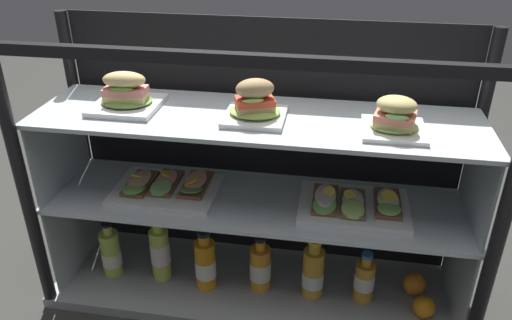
# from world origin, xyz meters

# --- Properties ---
(ground_plane) EXTENTS (6.00, 6.00, 0.02)m
(ground_plane) POSITION_xyz_m (0.00, 0.00, -0.01)
(ground_plane) COLOR #31312D
(ground_plane) RESTS_ON ground
(case_base_deck) EXTENTS (1.40, 0.42, 0.04)m
(case_base_deck) POSITION_xyz_m (0.00, 0.00, 0.02)
(case_base_deck) COLOR #9A9E9F
(case_base_deck) RESTS_ON ground
(case_frame) EXTENTS (1.40, 0.42, 0.92)m
(case_frame) POSITION_xyz_m (0.00, 0.10, 0.51)
(case_frame) COLOR black
(case_frame) RESTS_ON ground
(riser_lower_tier) EXTENTS (1.32, 0.34, 0.33)m
(riser_lower_tier) POSITION_xyz_m (0.00, 0.00, 0.20)
(riser_lower_tier) COLOR silver
(riser_lower_tier) RESTS_ON case_base_deck
(shelf_lower_glass) EXTENTS (1.34, 0.36, 0.01)m
(shelf_lower_glass) POSITION_xyz_m (0.00, 0.00, 0.37)
(shelf_lower_glass) COLOR silver
(shelf_lower_glass) RESTS_ON riser_lower_tier
(riser_upper_tier) EXTENTS (1.32, 0.34, 0.28)m
(riser_upper_tier) POSITION_xyz_m (0.00, 0.00, 0.52)
(riser_upper_tier) COLOR silver
(riser_upper_tier) RESTS_ON shelf_lower_glass
(shelf_upper_glass) EXTENTS (1.34, 0.36, 0.01)m
(shelf_upper_glass) POSITION_xyz_m (0.00, 0.00, 0.66)
(shelf_upper_glass) COLOR silver
(shelf_upper_glass) RESTS_ON riser_upper_tier
(plated_roll_sandwich_near_right_corner) EXTENTS (0.20, 0.20, 0.12)m
(plated_roll_sandwich_near_right_corner) POSITION_xyz_m (-0.40, 0.00, 0.71)
(plated_roll_sandwich_near_right_corner) COLOR white
(plated_roll_sandwich_near_right_corner) RESTS_ON shelf_upper_glass
(plated_roll_sandwich_far_right) EXTENTS (0.18, 0.18, 0.12)m
(plated_roll_sandwich_far_right) POSITION_xyz_m (-0.00, -0.02, 0.72)
(plated_roll_sandwich_far_right) COLOR white
(plated_roll_sandwich_far_right) RESTS_ON shelf_upper_glass
(plated_roll_sandwich_right_of_center) EXTENTS (0.17, 0.17, 0.10)m
(plated_roll_sandwich_right_of_center) POSITION_xyz_m (0.39, -0.05, 0.71)
(plated_roll_sandwich_right_of_center) COLOR white
(plated_roll_sandwich_right_of_center) RESTS_ON shelf_upper_glass
(open_sandwich_tray_far_right) EXTENTS (0.34, 0.24, 0.06)m
(open_sandwich_tray_far_right) POSITION_xyz_m (-0.30, 0.00, 0.40)
(open_sandwich_tray_far_right) COLOR white
(open_sandwich_tray_far_right) RESTS_ON shelf_lower_glass
(open_sandwich_tray_mid_left) EXTENTS (0.34, 0.24, 0.07)m
(open_sandwich_tray_mid_left) POSITION_xyz_m (0.31, -0.00, 0.40)
(open_sandwich_tray_mid_left) COLOR white
(open_sandwich_tray_mid_left) RESTS_ON shelf_lower_glass
(juice_bottle_front_fourth) EXTENTS (0.07, 0.07, 0.22)m
(juice_bottle_front_fourth) POSITION_xyz_m (-0.52, -0.03, 0.12)
(juice_bottle_front_fourth) COLOR #B7D552
(juice_bottle_front_fourth) RESTS_ON case_base_deck
(juice_bottle_front_right_end) EXTENTS (0.07, 0.07, 0.24)m
(juice_bottle_front_right_end) POSITION_xyz_m (-0.34, -0.02, 0.14)
(juice_bottle_front_right_end) COLOR #BED154
(juice_bottle_front_right_end) RESTS_ON case_base_deck
(juice_bottle_front_left_end) EXTENTS (0.07, 0.07, 0.23)m
(juice_bottle_front_left_end) POSITION_xyz_m (-0.17, -0.05, 0.13)
(juice_bottle_front_left_end) COLOR orange
(juice_bottle_front_left_end) RESTS_ON case_base_deck
(juice_bottle_near_post) EXTENTS (0.07, 0.07, 0.21)m
(juice_bottle_near_post) POSITION_xyz_m (0.02, -0.02, 0.12)
(juice_bottle_near_post) COLOR orange
(juice_bottle_near_post) RESTS_ON case_base_deck
(juice_bottle_front_second) EXTENTS (0.07, 0.07, 0.23)m
(juice_bottle_front_second) POSITION_xyz_m (0.20, -0.02, 0.13)
(juice_bottle_front_second) COLOR gold
(juice_bottle_front_second) RESTS_ON case_base_deck
(juice_bottle_tucked_behind) EXTENTS (0.07, 0.07, 0.19)m
(juice_bottle_tucked_behind) POSITION_xyz_m (0.37, -0.02, 0.11)
(juice_bottle_tucked_behind) COLOR gold
(juice_bottle_tucked_behind) RESTS_ON case_base_deck
(orange_fruit_beside_bottles) EXTENTS (0.07, 0.07, 0.07)m
(orange_fruit_beside_bottles) POSITION_xyz_m (0.56, -0.07, 0.07)
(orange_fruit_beside_bottles) COLOR orange
(orange_fruit_beside_bottles) RESTS_ON case_base_deck
(orange_fruit_near_left_post) EXTENTS (0.08, 0.08, 0.08)m
(orange_fruit_near_left_post) POSITION_xyz_m (0.54, 0.04, 0.07)
(orange_fruit_near_left_post) COLOR orange
(orange_fruit_near_left_post) RESTS_ON case_base_deck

